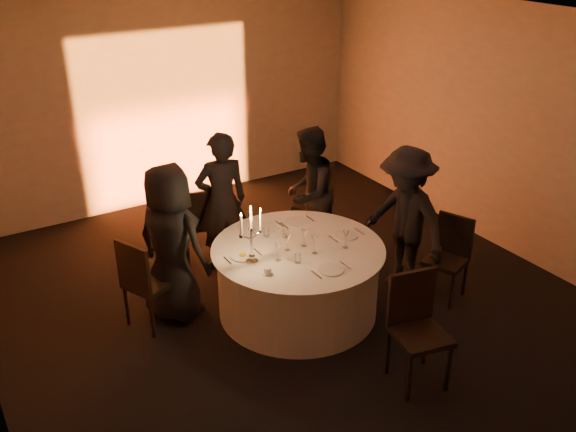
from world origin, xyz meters
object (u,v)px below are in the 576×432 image
chair_right (449,252)px  guest_back_right (309,193)px  guest_back_left (222,202)px  coffee_cup (268,271)px  chair_back_left (199,220)px  chair_left (144,279)px  candelabra (252,243)px  guest_right (405,220)px  chair_back_right (319,199)px  banquet_table (298,280)px  chair_front (416,322)px  guest_left (171,243)px

chair_right → guest_back_right: 1.81m
guest_back_left → coffee_cup: guest_back_left is taller
chair_back_left → chair_right: (2.01, -2.16, -0.01)m
chair_left → candelabra: 1.18m
chair_left → guest_right: 2.87m
chair_back_left → chair_back_right: size_ratio=0.93×
banquet_table → guest_back_left: (-0.23, 1.30, 0.46)m
chair_back_right → banquet_table: bearing=9.9°
chair_back_right → guest_right: 1.47m
guest_back_right → coffee_cup: (-1.32, -1.32, -0.02)m
chair_left → chair_back_left: (1.06, 1.02, -0.04)m
chair_back_left → chair_front: 3.13m
chair_front → coffee_cup: size_ratio=9.57×
coffee_cup → guest_right: bearing=3.8°
chair_left → chair_right: (3.07, -1.14, -0.04)m
guest_left → guest_back_left: bearing=-82.2°
chair_back_right → chair_right: bearing=65.9°
chair_back_right → candelabra: candelabra is taller
guest_back_right → guest_right: bearing=74.2°
chair_front → guest_back_left: (-0.56, 2.75, 0.25)m
chair_front → banquet_table: bearing=114.4°
chair_right → chair_front: bearing=-76.7°
chair_back_right → guest_left: 2.36m
chair_left → guest_back_left: bearing=-83.1°
guest_right → coffee_cup: size_ratio=15.20×
chair_back_left → guest_back_right: (1.21, -0.56, 0.29)m
chair_back_right → chair_front: size_ratio=0.96×
chair_right → guest_back_left: size_ratio=0.55×
candelabra → guest_right: bearing=-4.6°
chair_back_right → coffee_cup: bearing=4.7°
guest_back_left → guest_back_right: size_ratio=1.03×
guest_right → chair_back_left: bearing=-143.5°
chair_back_right → guest_back_left: bearing=-40.1°
chair_right → chair_front: size_ratio=0.88×
chair_left → chair_front: chair_front is taller
chair_back_left → coffee_cup: size_ratio=8.54×
guest_back_left → banquet_table: bearing=110.2°
guest_back_right → guest_right: size_ratio=0.98×
chair_left → guest_right: bearing=-128.5°
chair_front → guest_back_left: size_ratio=0.62×
chair_right → guest_right: bearing=-163.3°
banquet_table → chair_front: 1.50m
chair_right → chair_front: chair_front is taller
chair_back_left → chair_back_right: (1.53, -0.32, 0.04)m
guest_left → coffee_cup: size_ratio=15.45×
chair_front → guest_left: size_ratio=0.62×
chair_front → guest_back_right: guest_back_right is taller
guest_left → chair_left: bearing=70.1°
candelabra → guest_back_left: bearing=76.4°
chair_back_right → guest_left: bearing=-22.8°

